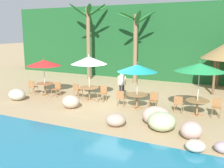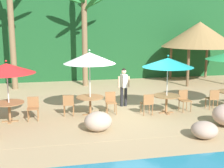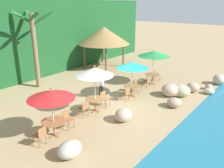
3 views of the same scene
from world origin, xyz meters
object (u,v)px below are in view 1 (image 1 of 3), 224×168
(palm_tree_second, at_px, (136,35))
(chair_red_seaward, at_px, (57,88))
(dining_table_red, at_px, (45,85))
(umbrella_green, at_px, (200,67))
(chair_green_inland, at_px, (179,103))
(umbrella_white, at_px, (89,60))
(dining_table_white, at_px, (89,89))
(umbrella_teal, at_px, (137,68))
(chair_teal_seaward, at_px, (154,100))
(chair_white_inland, at_px, (77,90))
(chair_white_seaward, at_px, (103,92))
(waiter_in_white, at_px, (122,82))
(chair_teal_inland, at_px, (121,97))
(dining_table_green, at_px, (197,103))
(palm_tree_nearest, at_px, (88,29))
(chair_green_seaward, at_px, (217,106))
(chair_red_inland, at_px, (33,86))
(dining_table_teal, at_px, (137,96))
(umbrella_red, at_px, (44,63))

(palm_tree_second, bearing_deg, chair_red_seaward, -113.93)
(dining_table_red, relative_size, umbrella_green, 0.42)
(chair_green_inland, distance_m, palm_tree_second, 8.38)
(umbrella_white, distance_m, dining_table_white, 1.68)
(umbrella_teal, relative_size, palm_tree_second, 0.45)
(umbrella_white, bearing_deg, chair_teal_seaward, -3.33)
(chair_red_seaward, height_order, umbrella_green, umbrella_green)
(chair_white_inland, relative_size, palm_tree_second, 0.16)
(chair_white_seaward, relative_size, waiter_in_white, 0.51)
(chair_teal_inland, height_order, chair_green_inland, same)
(chair_red_seaward, height_order, chair_green_inland, same)
(chair_white_seaward, bearing_deg, umbrella_teal, -11.16)
(chair_white_seaward, bearing_deg, palm_tree_second, 93.44)
(chair_white_seaward, distance_m, chair_white_inland, 1.71)
(chair_teal_seaward, distance_m, dining_table_green, 2.14)
(chair_white_inland, xyz_separation_m, umbrella_green, (6.91, -0.24, 1.78))
(umbrella_teal, height_order, chair_green_inland, umbrella_teal)
(umbrella_teal, xyz_separation_m, waiter_in_white, (-1.46, 1.35, -1.10))
(chair_teal_seaward, height_order, chair_teal_inland, same)
(palm_tree_nearest, bearing_deg, chair_teal_seaward, -38.80)
(chair_teal_seaward, height_order, umbrella_green, umbrella_green)
(palm_tree_second, bearing_deg, dining_table_white, -94.86)
(chair_teal_seaward, bearing_deg, chair_teal_inland, -171.03)
(dining_table_white, xyz_separation_m, chair_green_seaward, (6.90, -0.09, -0.10))
(chair_red_seaward, bearing_deg, umbrella_white, 4.89)
(dining_table_red, xyz_separation_m, chair_white_seaward, (3.91, 0.32, -0.10))
(chair_red_inland, xyz_separation_m, chair_white_seaward, (4.74, 0.50, 0.00))
(dining_table_green, relative_size, palm_tree_nearest, 0.18)
(dining_table_white, height_order, palm_tree_nearest, palm_tree_nearest)
(umbrella_teal, height_order, palm_tree_second, palm_tree_second)
(chair_green_inland, bearing_deg, palm_tree_nearest, 145.28)
(chair_teal_seaward, bearing_deg, dining_table_teal, -169.93)
(chair_white_seaward, bearing_deg, chair_red_inland, -173.94)
(chair_red_seaward, bearing_deg, waiter_in_white, 16.87)
(palm_tree_nearest, distance_m, palm_tree_second, 4.02)
(chair_teal_seaward, distance_m, chair_green_inland, 1.28)
(chair_white_seaward, xyz_separation_m, palm_tree_second, (-0.35, 5.84, 3.11))
(dining_table_teal, xyz_separation_m, dining_table_green, (2.98, 0.15, 0.00))
(umbrella_teal, relative_size, palm_tree_nearest, 0.40)
(dining_table_green, xyz_separation_m, chair_green_inland, (-0.85, -0.06, -0.10))
(chair_green_inland, bearing_deg, umbrella_red, 179.73)
(chair_teal_inland, bearing_deg, palm_tree_second, 105.15)
(umbrella_white, distance_m, dining_table_teal, 3.53)
(dining_table_green, relative_size, chair_green_seaward, 1.26)
(umbrella_red, relative_size, palm_tree_nearest, 0.39)
(chair_white_inland, relative_size, dining_table_green, 0.79)
(chair_red_seaward, height_order, chair_teal_inland, same)
(umbrella_red, bearing_deg, chair_teal_inland, -2.59)
(dining_table_red, xyz_separation_m, umbrella_teal, (6.13, -0.12, 1.47))
(chair_teal_inland, xyz_separation_m, chair_green_seaward, (4.67, 0.41, 0.00))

